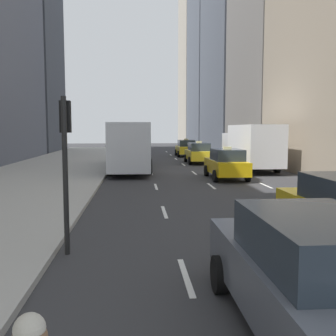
{
  "coord_description": "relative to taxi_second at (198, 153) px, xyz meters",
  "views": [
    {
      "loc": [
        -1.13,
        0.64,
        2.87
      ],
      "look_at": [
        -0.07,
        14.08,
        1.53
      ],
      "focal_mm": 42.0,
      "sensor_mm": 36.0,
      "label": 1
    }
  ],
  "objects": [
    {
      "name": "sidewalk_left",
      "position": [
        -11.0,
        -6.08,
        -0.81
      ],
      "size": [
        8.0,
        66.0,
        0.15
      ],
      "primitive_type": "cube",
      "color": "#ADAAA3",
      "rests_on": "ground"
    },
    {
      "name": "lane_markings",
      "position": [
        -1.4,
        -10.08,
        -0.87
      ],
      "size": [
        5.72,
        56.0,
        0.01
      ],
      "color": "white",
      "rests_on": "ground"
    },
    {
      "name": "building_row_right",
      "position": [
        8.0,
        19.81,
        15.12
      ],
      "size": [
        6.0,
        95.26,
        37.35
      ],
      "color": "gray",
      "rests_on": "ground"
    },
    {
      "name": "taxi_second",
      "position": [
        0.0,
        0.0,
        0.0
      ],
      "size": [
        2.02,
        4.4,
        1.87
      ],
      "color": "yellow",
      "rests_on": "ground"
    },
    {
      "name": "taxi_third",
      "position": [
        0.0,
        -10.27,
        0.0
      ],
      "size": [
        2.02,
        4.4,
        1.87
      ],
      "color": "yellow",
      "rests_on": "ground"
    },
    {
      "name": "taxi_fourth",
      "position": [
        0.0,
        8.45,
        0.0
      ],
      "size": [
        2.02,
        4.4,
        1.87
      ],
      "color": "yellow",
      "rests_on": "ground"
    },
    {
      "name": "sedan_black_near",
      "position": [
        -2.8,
        -27.43,
        0.01
      ],
      "size": [
        2.02,
        4.82,
        1.76
      ],
      "color": "#565B66",
      "rests_on": "ground"
    },
    {
      "name": "city_bus",
      "position": [
        -5.61,
        -4.73,
        0.91
      ],
      "size": [
        2.8,
        11.61,
        3.25
      ],
      "color": "silver",
      "rests_on": "ground"
    },
    {
      "name": "box_truck",
      "position": [
        2.8,
        -5.5,
        0.83
      ],
      "size": [
        2.58,
        8.4,
        3.15
      ],
      "color": "silver",
      "rests_on": "ground"
    },
    {
      "name": "traffic_light_pole",
      "position": [
        -6.75,
        -23.39,
        1.53
      ],
      "size": [
        0.24,
        0.42,
        3.6
      ],
      "color": "black",
      "rests_on": "ground"
    }
  ]
}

